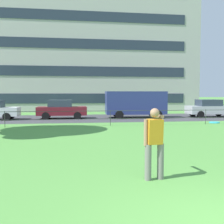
{
  "coord_description": "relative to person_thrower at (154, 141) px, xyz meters",
  "views": [
    {
      "loc": [
        -2.38,
        -3.61,
        2.05
      ],
      "look_at": [
        -0.69,
        8.18,
        1.25
      ],
      "focal_mm": 43.98,
      "sensor_mm": 36.0,
      "label": 1
    }
  ],
  "objects": [
    {
      "name": "street_strip",
      "position": [
        0.48,
        16.78,
        -0.92
      ],
      "size": [
        80.0,
        7.68,
        0.01
      ],
      "primitive_type": "cube",
      "color": "#424247",
      "rests_on": "ground"
    },
    {
      "name": "park_fence",
      "position": [
        0.48,
        11.11,
        -0.25
      ],
      "size": [
        39.0,
        0.04,
        1.0
      ],
      "color": "#333833",
      "rests_on": "ground"
    },
    {
      "name": "car_silver_right",
      "position": [
        9.97,
        16.26,
        -0.15
      ],
      "size": [
        4.03,
        1.87,
        1.54
      ],
      "color": "#B7BABF",
      "rests_on": "ground"
    },
    {
      "name": "panel_van_left",
      "position": [
        3.37,
        16.43,
        0.35
      ],
      "size": [
        5.07,
        2.25,
        2.24
      ],
      "color": "navy",
      "rests_on": "ground"
    },
    {
      "name": "car_maroon_far_right",
      "position": [
        -2.82,
        16.56,
        -0.15
      ],
      "size": [
        4.02,
        1.84,
        1.54
      ],
      "color": "maroon",
      "rests_on": "ground"
    },
    {
      "name": "person_thrower",
      "position": [
        0.0,
        0.0,
        0.0
      ],
      "size": [
        0.51,
        0.79,
        1.71
      ],
      "color": "slate",
      "rests_on": "ground"
    },
    {
      "name": "frisbee",
      "position": [
        1.74,
        0.4,
        0.38
      ],
      "size": [
        0.31,
        0.31,
        0.03
      ],
      "color": "#2DB2C6"
    },
    {
      "name": "apartment_building_background",
      "position": [
        0.48,
        32.68,
        6.85
      ],
      "size": [
        25.42,
        16.21,
        15.55
      ],
      "color": "#B7B2AD",
      "rests_on": "ground"
    }
  ]
}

